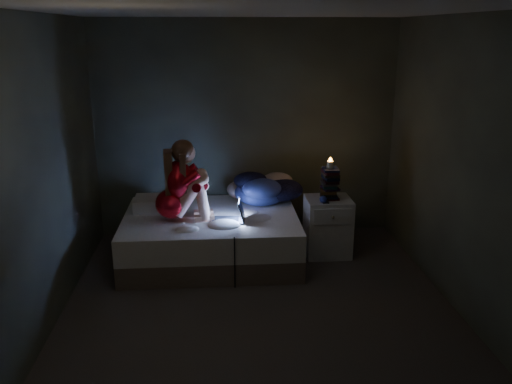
{
  "coord_description": "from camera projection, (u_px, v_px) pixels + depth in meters",
  "views": [
    {
      "loc": [
        -0.36,
        -4.33,
        2.46
      ],
      "look_at": [
        0.05,
        1.0,
        0.8
      ],
      "focal_mm": 36.71,
      "sensor_mm": 36.0,
      "label": 1
    }
  ],
  "objects": [
    {
      "name": "laptop",
      "position": [
        228.0,
        211.0,
        5.5
      ],
      "size": [
        0.36,
        0.27,
        0.24
      ],
      "primitive_type": null,
      "rotation": [
        0.0,
        0.0,
        -0.08
      ],
      "color": "black",
      "rests_on": "bed"
    },
    {
      "name": "woman",
      "position": [
        171.0,
        181.0,
        5.45
      ],
      "size": [
        0.57,
        0.4,
        0.87
      ],
      "primitive_type": null,
      "rotation": [
        0.0,
        0.0,
        0.09
      ],
      "color": "#9D0715",
      "rests_on": "bed"
    },
    {
      "name": "nightstand",
      "position": [
        328.0,
        226.0,
        5.92
      ],
      "size": [
        0.5,
        0.44,
        0.66
      ],
      "primitive_type": "cube",
      "rotation": [
        0.0,
        0.0,
        0.0
      ],
      "color": "silver",
      "rests_on": "ground"
    },
    {
      "name": "phone",
      "position": [
        325.0,
        201.0,
        5.72
      ],
      "size": [
        0.07,
        0.14,
        0.01
      ],
      "primitive_type": "cube",
      "rotation": [
        0.0,
        0.0,
        -0.01
      ],
      "color": "black",
      "rests_on": "nightstand"
    },
    {
      "name": "candle",
      "position": [
        330.0,
        162.0,
        5.7
      ],
      "size": [
        0.07,
        0.07,
        0.08
      ],
      "primitive_type": "cylinder",
      "color": "beige",
      "rests_on": "book_stack"
    },
    {
      "name": "wall_front",
      "position": [
        289.0,
        267.0,
        2.67
      ],
      "size": [
        3.6,
        0.02,
        2.6
      ],
      "primitive_type": "cube",
      "color": "#30332D",
      "rests_on": "ground"
    },
    {
      "name": "ceiling",
      "position": [
        259.0,
        10.0,
        4.1
      ],
      "size": [
        3.6,
        3.8,
        0.02
      ],
      "primitive_type": "cube",
      "color": "silver",
      "rests_on": "ground"
    },
    {
      "name": "bed",
      "position": [
        211.0,
        237.0,
        5.81
      ],
      "size": [
        1.89,
        1.42,
        0.52
      ],
      "primitive_type": null,
      "color": "beige",
      "rests_on": "ground"
    },
    {
      "name": "wall_right",
      "position": [
        463.0,
        167.0,
        4.62
      ],
      "size": [
        0.02,
        3.8,
        2.6
      ],
      "primitive_type": "cube",
      "color": "#30332D",
      "rests_on": "ground"
    },
    {
      "name": "book_stack",
      "position": [
        329.0,
        182.0,
        5.77
      ],
      "size": [
        0.19,
        0.25,
        0.38
      ],
      "primitive_type": null,
      "color": "black",
      "rests_on": "nightstand"
    },
    {
      "name": "blue_orb",
      "position": [
        323.0,
        199.0,
        5.67
      ],
      "size": [
        0.08,
        0.08,
        0.08
      ],
      "primitive_type": "sphere",
      "color": "navy",
      "rests_on": "nightstand"
    },
    {
      "name": "clothes_pile",
      "position": [
        261.0,
        187.0,
        6.08
      ],
      "size": [
        0.78,
        0.7,
        0.39
      ],
      "primitive_type": null,
      "rotation": [
        0.0,
        0.0,
        -0.33
      ],
      "color": "navy",
      "rests_on": "bed"
    },
    {
      "name": "wall_left",
      "position": [
        43.0,
        175.0,
        4.36
      ],
      "size": [
        0.02,
        3.8,
        2.6
      ],
      "primitive_type": "cube",
      "color": "#30332D",
      "rests_on": "ground"
    },
    {
      "name": "floor",
      "position": [
        259.0,
        307.0,
        4.88
      ],
      "size": [
        3.6,
        3.8,
        0.02
      ],
      "primitive_type": "cube",
      "color": "#4A403B",
      "rests_on": "ground"
    },
    {
      "name": "wall_back",
      "position": [
        246.0,
        130.0,
        6.31
      ],
      "size": [
        3.6,
        0.02,
        2.6
      ],
      "primitive_type": "cube",
      "color": "#30332D",
      "rests_on": "ground"
    },
    {
      "name": "pillow",
      "position": [
        157.0,
        203.0,
        5.88
      ],
      "size": [
        0.5,
        0.36,
        0.14
      ],
      "primitive_type": "cube",
      "color": "white",
      "rests_on": "bed"
    }
  ]
}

